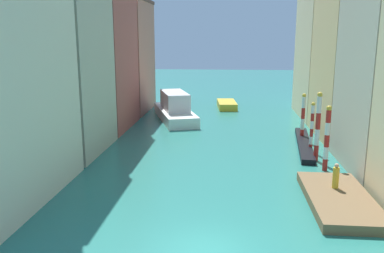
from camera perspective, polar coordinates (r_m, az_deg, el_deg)
ground_plane at (r=41.46m, az=3.88°, el=-0.20°), size 154.00×154.00×0.00m
building_left_1 at (r=33.71m, az=-19.16°, el=11.93°), size 7.54×8.50×18.26m
building_left_2 at (r=42.03m, az=-14.03°, el=10.95°), size 7.54×9.26×16.42m
building_left_3 at (r=51.47m, az=-10.34°, el=9.73°), size 7.54×9.85×13.57m
building_right_2 at (r=39.51m, az=23.28°, el=11.56°), size 7.54×9.81×18.22m
building_right_3 at (r=49.48m, az=19.57°, el=11.42°), size 7.54×10.74×17.53m
waterfront_dock at (r=24.22m, az=19.98°, el=-9.60°), size 3.40×7.64×0.53m
person_on_dock at (r=24.86m, az=19.57°, el=-6.66°), size 0.36×0.36×1.49m
mooring_pole_0 at (r=29.12m, az=18.45°, el=-1.52°), size 0.37×0.37×4.58m
mooring_pole_1 at (r=31.21m, az=17.28°, el=0.05°), size 0.38×0.38×5.19m
mooring_pole_2 at (r=33.70m, az=16.50°, el=-0.02°), size 0.30×0.30×4.06m
mooring_pole_3 at (r=37.40m, az=15.34°, el=1.38°), size 0.36×0.36×4.22m
vaporetto_white at (r=45.50m, az=-2.44°, el=2.50°), size 6.43×11.51×3.11m
gondola_black at (r=35.66m, az=15.48°, el=-2.37°), size 2.21×10.84×0.42m
motorboat_0 at (r=53.24m, az=4.92°, el=3.08°), size 2.77×5.59×0.87m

